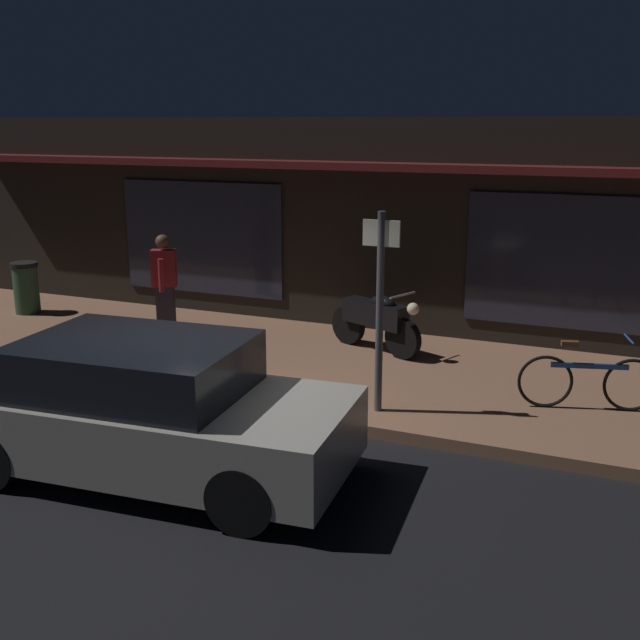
% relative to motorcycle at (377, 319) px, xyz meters
% --- Properties ---
extents(ground_plane, '(60.00, 60.00, 0.00)m').
position_rel_motorcycle_xyz_m(ground_plane, '(-0.52, -3.83, -0.65)').
color(ground_plane, black).
extents(sidewalk_slab, '(18.00, 4.00, 0.15)m').
position_rel_motorcycle_xyz_m(sidewalk_slab, '(-0.52, -0.83, -0.57)').
color(sidewalk_slab, '#8C6047').
rests_on(sidewalk_slab, ground_plane).
extents(storefront_building, '(18.00, 3.30, 3.60)m').
position_rel_motorcycle_xyz_m(storefront_building, '(-0.52, 2.56, 1.16)').
color(storefront_building, black).
rests_on(storefront_building, ground_plane).
extents(motorcycle, '(1.61, 0.84, 0.97)m').
position_rel_motorcycle_xyz_m(motorcycle, '(0.00, 0.00, 0.00)').
color(motorcycle, black).
rests_on(motorcycle, sidewalk_slab).
extents(bicycle_parked, '(1.61, 0.56, 0.91)m').
position_rel_motorcycle_xyz_m(bicycle_parked, '(3.11, -1.29, -0.14)').
color(bicycle_parked, black).
rests_on(bicycle_parked, sidewalk_slab).
extents(person_photographer, '(0.44, 0.59, 1.67)m').
position_rel_motorcycle_xyz_m(person_photographer, '(-3.35, -0.59, 0.38)').
color(person_photographer, '#28232D').
rests_on(person_photographer, sidewalk_slab).
extents(sign_post, '(0.44, 0.09, 2.40)m').
position_rel_motorcycle_xyz_m(sign_post, '(0.80, -2.31, 0.86)').
color(sign_post, '#47474C').
rests_on(sign_post, sidewalk_slab).
extents(trash_bin, '(0.48, 0.48, 0.93)m').
position_rel_motorcycle_xyz_m(trash_bin, '(-6.62, -0.20, -0.03)').
color(trash_bin, '#2D4C33').
rests_on(trash_bin, sidewalk_slab).
extents(parked_car_near, '(4.23, 2.08, 1.42)m').
position_rel_motorcycle_xyz_m(parked_car_near, '(-0.94, -4.53, 0.06)').
color(parked_car_near, black).
rests_on(parked_car_near, ground_plane).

